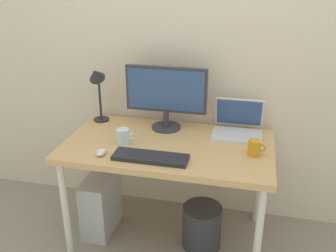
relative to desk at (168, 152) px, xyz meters
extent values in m
plane|color=gray|center=(0.00, 0.00, -0.65)|extent=(6.00, 6.00, 0.00)
cube|color=beige|center=(0.00, 0.43, 0.65)|extent=(4.40, 0.04, 2.60)
cube|color=tan|center=(0.00, 0.00, 0.04)|extent=(1.31, 0.73, 0.04)
cylinder|color=silver|center=(-0.60, -0.31, -0.32)|extent=(0.04, 0.04, 0.68)
cylinder|color=silver|center=(0.60, -0.31, -0.32)|extent=(0.04, 0.04, 0.68)
cylinder|color=silver|center=(-0.60, 0.31, -0.32)|extent=(0.04, 0.04, 0.68)
cylinder|color=silver|center=(0.60, 0.31, -0.32)|extent=(0.04, 0.04, 0.68)
cylinder|color=#333338|center=(-0.07, 0.24, 0.07)|extent=(0.20, 0.20, 0.01)
cylinder|color=#333338|center=(-0.07, 0.24, 0.13)|extent=(0.04, 0.04, 0.11)
cube|color=#333338|center=(-0.07, 0.24, 0.34)|extent=(0.55, 0.03, 0.31)
cube|color=#334C7F|center=(-0.07, 0.22, 0.34)|extent=(0.51, 0.01, 0.27)
cube|color=silver|center=(0.42, 0.20, 0.07)|extent=(0.32, 0.22, 0.02)
cube|color=silver|center=(0.42, 0.33, 0.19)|extent=(0.32, 0.06, 0.21)
cube|color=#334C7F|center=(0.42, 0.32, 0.19)|extent=(0.30, 0.05, 0.18)
cylinder|color=#232328|center=(-0.56, 0.27, 0.07)|extent=(0.11, 0.11, 0.01)
cylinder|color=#232328|center=(-0.56, 0.27, 0.23)|extent=(0.02, 0.02, 0.31)
cone|color=#232328|center=(-0.56, 0.23, 0.42)|extent=(0.11, 0.14, 0.13)
cube|color=#232328|center=(-0.05, -0.23, 0.08)|extent=(0.44, 0.14, 0.02)
ellipsoid|color=silver|center=(-0.35, -0.24, 0.08)|extent=(0.06, 0.09, 0.03)
cylinder|color=orange|center=(0.53, -0.04, 0.11)|extent=(0.07, 0.07, 0.10)
torus|color=orange|center=(0.58, -0.04, 0.12)|extent=(0.05, 0.01, 0.05)
cylinder|color=silver|center=(-0.28, -0.06, 0.11)|extent=(0.08, 0.08, 0.10)
torus|color=silver|center=(-0.22, -0.06, 0.12)|extent=(0.05, 0.01, 0.05)
cube|color=#B2B2B7|center=(-0.48, -0.03, -0.44)|extent=(0.18, 0.36, 0.42)
cylinder|color=#333338|center=(0.24, -0.05, -0.50)|extent=(0.26, 0.26, 0.30)
camera|label=1|loc=(0.49, -2.11, 1.11)|focal=40.66mm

